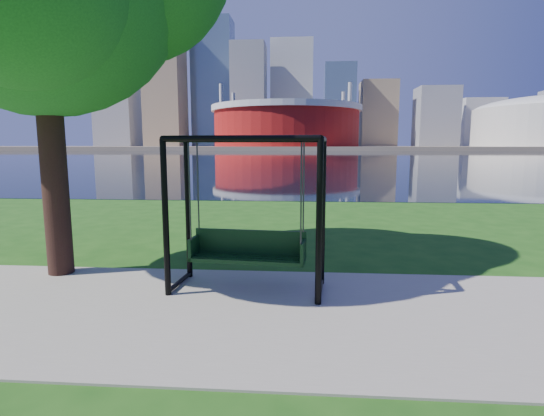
# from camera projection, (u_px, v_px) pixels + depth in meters

# --- Properties ---
(ground) EXTENTS (900.00, 900.00, 0.00)m
(ground) POSITION_uv_depth(u_px,v_px,m) (277.00, 301.00, 6.63)
(ground) COLOR #1E5114
(ground) RESTS_ON ground
(path) EXTENTS (120.00, 4.00, 0.03)m
(path) POSITION_uv_depth(u_px,v_px,m) (275.00, 313.00, 6.13)
(path) COLOR #9E937F
(path) RESTS_ON ground
(river) EXTENTS (900.00, 180.00, 0.02)m
(river) POSITION_uv_depth(u_px,v_px,m) (303.00, 155.00, 107.24)
(river) COLOR black
(river) RESTS_ON ground
(far_bank) EXTENTS (900.00, 228.00, 2.00)m
(far_bank) POSITION_uv_depth(u_px,v_px,m) (304.00, 148.00, 308.34)
(far_bank) COLOR #937F60
(far_bank) RESTS_ON ground
(stadium) EXTENTS (83.00, 83.00, 32.00)m
(stadium) POSITION_uv_depth(u_px,v_px,m) (286.00, 124.00, 237.13)
(stadium) COLOR maroon
(stadium) RESTS_ON far_bank
(skyline) EXTENTS (392.00, 66.00, 96.50)m
(skyline) POSITION_uv_depth(u_px,v_px,m) (299.00, 101.00, 316.79)
(skyline) COLOR gray
(skyline) RESTS_ON far_bank
(swing) EXTENTS (2.59, 1.31, 2.57)m
(swing) POSITION_uv_depth(u_px,v_px,m) (248.00, 218.00, 6.97)
(swing) COLOR black
(swing) RESTS_ON ground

